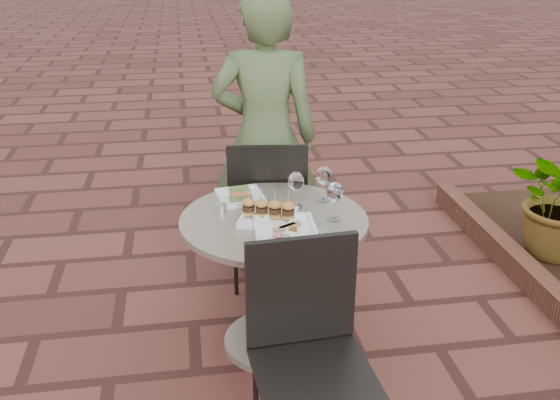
{
  "coord_description": "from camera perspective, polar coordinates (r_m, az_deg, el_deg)",
  "views": [
    {
      "loc": [
        -0.39,
        -2.5,
        1.99
      ],
      "look_at": [
        0.02,
        0.17,
        0.82
      ],
      "focal_mm": 40.0,
      "sensor_mm": 36.0,
      "label": 1
    }
  ],
  "objects": [
    {
      "name": "diner",
      "position": [
        3.71,
        -1.38,
        5.74
      ],
      "size": [
        0.69,
        0.52,
        1.72
      ],
      "primitive_type": "imported",
      "rotation": [
        0.0,
        0.0,
        2.95
      ],
      "color": "#485B32",
      "rests_on": "ground"
    },
    {
      "name": "plate_tuna",
      "position": [
        2.82,
        0.46,
        -2.68
      ],
      "size": [
        0.29,
        0.29,
        0.03
      ],
      "rotation": [
        0.0,
        0.0,
        -0.04
      ],
      "color": "white",
      "rests_on": "cafe_table"
    },
    {
      "name": "plate_sliders",
      "position": [
        2.93,
        -1.07,
        -1.17
      ],
      "size": [
        0.32,
        0.32,
        0.16
      ],
      "rotation": [
        0.0,
        0.0,
        -0.37
      ],
      "color": "white",
      "rests_on": "cafe_table"
    },
    {
      "name": "plate_salmon",
      "position": [
        3.18,
        -3.66,
        0.38
      ],
      "size": [
        0.25,
        0.25,
        0.06
      ],
      "rotation": [
        0.0,
        0.0,
        0.13
      ],
      "color": "white",
      "rests_on": "cafe_table"
    },
    {
      "name": "steel_ramekin",
      "position": [
        3.04,
        -5.4,
        -0.71
      ],
      "size": [
        0.07,
        0.07,
        0.04
      ],
      "primitive_type": "cylinder",
      "rotation": [
        0.0,
        0.0,
        -0.38
      ],
      "color": "silver",
      "rests_on": "cafe_table"
    },
    {
      "name": "ground",
      "position": [
        3.22,
        0.03,
        -14.75
      ],
      "size": [
        60.0,
        60.0,
        0.0
      ],
      "primitive_type": "plane",
      "color": "brown",
      "rests_on": "ground"
    },
    {
      "name": "wine_glass_mid",
      "position": [
        3.04,
        1.48,
        1.62
      ],
      "size": [
        0.08,
        0.08,
        0.19
      ],
      "color": "white",
      "rests_on": "cafe_table"
    },
    {
      "name": "planter_curb",
      "position": [
        3.93,
        23.21,
        -7.8
      ],
      "size": [
        0.12,
        3.0,
        0.15
      ],
      "primitive_type": "cube",
      "color": "brown",
      "rests_on": "ground"
    },
    {
      "name": "chair_near",
      "position": [
        2.46,
        2.55,
        -12.48
      ],
      "size": [
        0.47,
        0.47,
        0.93
      ],
      "rotation": [
        0.0,
        0.0,
        0.07
      ],
      "color": "black",
      "rests_on": "ground"
    },
    {
      "name": "wine_glass_far",
      "position": [
        3.12,
        4.04,
        2.15
      ],
      "size": [
        0.08,
        0.08,
        0.18
      ],
      "color": "white",
      "rests_on": "cafe_table"
    },
    {
      "name": "cafe_table",
      "position": [
        3.09,
        -0.55,
        -5.77
      ],
      "size": [
        0.9,
        0.9,
        0.73
      ],
      "color": "gray",
      "rests_on": "ground"
    },
    {
      "name": "wine_glass_right",
      "position": [
        2.91,
        5.03,
        0.62
      ],
      "size": [
        0.08,
        0.08,
        0.19
      ],
      "color": "white",
      "rests_on": "cafe_table"
    },
    {
      "name": "cutlery_set",
      "position": [
        2.8,
        4.69,
        -3.36
      ],
      "size": [
        0.15,
        0.21,
        0.0
      ],
      "primitive_type": null,
      "rotation": [
        0.0,
        0.0,
        0.4
      ],
      "color": "silver",
      "rests_on": "cafe_table"
    },
    {
      "name": "chair_far",
      "position": [
        3.58,
        -1.14,
        -0.25
      ],
      "size": [
        0.49,
        0.49,
        0.93
      ],
      "rotation": [
        0.0,
        0.0,
        3.01
      ],
      "color": "black",
      "rests_on": "ground"
    }
  ]
}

